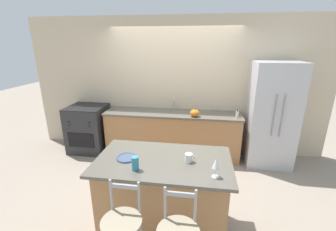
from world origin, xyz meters
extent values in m
plane|color=gray|center=(0.00, 0.00, 0.00)|extent=(18.00, 18.00, 0.00)
cube|color=beige|center=(0.00, 0.67, 1.35)|extent=(6.00, 0.07, 2.70)
cube|color=#A87547|center=(0.00, 0.36, 0.43)|extent=(2.63, 0.61, 0.86)
cube|color=#5B564C|center=(0.00, 0.36, 0.88)|extent=(2.67, 0.65, 0.03)
cube|color=black|center=(0.00, 0.36, 0.89)|extent=(0.56, 0.34, 0.01)
cylinder|color=#ADAFB5|center=(0.00, 0.57, 1.01)|extent=(0.02, 0.02, 0.22)
cylinder|color=#ADAFB5|center=(0.00, 0.51, 1.11)|extent=(0.02, 0.12, 0.02)
cube|color=#A87547|center=(0.15, -1.62, 0.46)|extent=(1.40, 0.77, 0.91)
cube|color=#5B564C|center=(0.15, -1.62, 0.93)|extent=(1.52, 0.89, 0.03)
cube|color=#BCBCC1|center=(1.83, 0.30, 0.95)|extent=(0.80, 0.70, 1.90)
cylinder|color=#939399|center=(1.76, -0.07, 1.05)|extent=(0.02, 0.02, 0.72)
cylinder|color=#939399|center=(1.89, -0.07, 1.05)|extent=(0.02, 0.02, 0.72)
cube|color=#28282B|center=(-1.77, 0.30, 0.47)|extent=(0.75, 0.69, 0.95)
cube|color=black|center=(-1.77, -0.05, 0.36)|extent=(0.54, 0.01, 0.30)
cube|color=black|center=(-1.77, 0.30, 0.95)|extent=(0.75, 0.69, 0.02)
cylinder|color=black|center=(-1.98, -0.06, 0.74)|extent=(0.03, 0.02, 0.03)
cylinder|color=black|center=(-1.56, -0.06, 0.74)|extent=(0.03, 0.02, 0.03)
cylinder|color=black|center=(-1.98, -0.06, 0.66)|extent=(0.03, 0.02, 0.03)
cylinder|color=black|center=(-1.56, -0.06, 0.66)|extent=(0.03, 0.02, 0.03)
cylinder|color=gray|center=(-0.10, -2.33, 0.70)|extent=(0.36, 0.36, 0.04)
cylinder|color=#99999E|center=(-0.23, -2.19, 0.88)|extent=(0.02, 0.02, 0.32)
cylinder|color=#99999E|center=(0.03, -2.19, 0.88)|extent=(0.02, 0.02, 0.32)
cube|color=#99999E|center=(-0.10, -2.19, 0.98)|extent=(0.26, 0.02, 0.04)
cylinder|color=#99999E|center=(0.27, -2.23, 0.88)|extent=(0.02, 0.02, 0.32)
cylinder|color=#99999E|center=(0.54, -2.23, 0.88)|extent=(0.02, 0.02, 0.32)
cube|color=#99999E|center=(0.41, -2.23, 0.98)|extent=(0.26, 0.02, 0.04)
cylinder|color=#425170|center=(-0.26, -1.65, 0.96)|extent=(0.23, 0.23, 0.01)
torus|color=#425170|center=(-0.26, -1.65, 0.96)|extent=(0.23, 0.23, 0.01)
cylinder|color=white|center=(0.71, -1.87, 0.95)|extent=(0.07, 0.07, 0.00)
cylinder|color=white|center=(0.71, -1.87, 1.00)|extent=(0.01, 0.01, 0.09)
cone|color=white|center=(0.71, -1.87, 1.10)|extent=(0.07, 0.07, 0.11)
cylinder|color=white|center=(0.44, -1.62, 1.00)|extent=(0.08, 0.08, 0.10)
torus|color=white|center=(0.48, -1.62, 1.00)|extent=(0.06, 0.01, 0.06)
cylinder|color=teal|center=(-0.09, -1.86, 1.02)|extent=(0.07, 0.07, 0.15)
ellipsoid|color=orange|center=(0.45, 0.16, 0.96)|extent=(0.17, 0.17, 0.13)
cylinder|color=brown|center=(0.45, 0.16, 1.04)|extent=(0.02, 0.02, 0.02)
cylinder|color=silver|center=(1.21, 0.20, 0.95)|extent=(0.05, 0.05, 0.12)
cylinder|color=black|center=(1.21, 0.20, 1.03)|extent=(0.02, 0.02, 0.03)
camera|label=1|loc=(0.54, -3.83, 2.20)|focal=24.00mm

